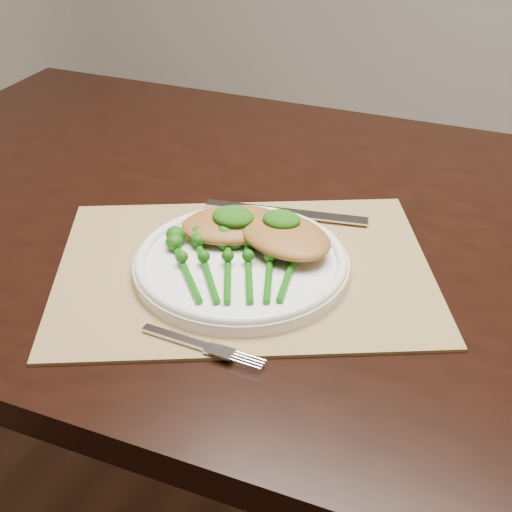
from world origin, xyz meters
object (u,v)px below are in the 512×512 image
at_px(placemat, 244,269).
at_px(broccolini_bundle, 238,270).
at_px(dining_table, 315,419).
at_px(dinner_plate, 241,262).
at_px(chicken_fillet_left, 234,225).

bearing_deg(placemat, broccolini_bundle, -102.90).
height_order(dining_table, dinner_plate, dinner_plate).
bearing_deg(chicken_fillet_left, broccolini_bundle, -92.60).
distance_m(dining_table, dinner_plate, 0.42).
height_order(dining_table, broccolini_bundle, broccolini_bundle).
height_order(placemat, chicken_fillet_left, chicken_fillet_left).
relative_size(dining_table, chicken_fillet_left, 11.82).
distance_m(dining_table, chicken_fillet_left, 0.43).
bearing_deg(placemat, dining_table, 39.00).
xyz_separation_m(placemat, dinner_plate, (0.00, -0.01, 0.01)).
xyz_separation_m(dinner_plate, chicken_fillet_left, (-0.04, 0.05, 0.02)).
relative_size(placemat, chicken_fillet_left, 3.40).
height_order(placemat, broccolini_bundle, broccolini_bundle).
bearing_deg(broccolini_bundle, dining_table, 47.64).
relative_size(dining_table, placemat, 3.48).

